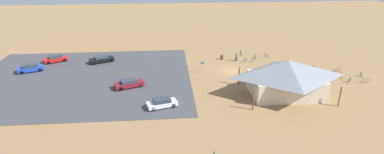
{
  "coord_description": "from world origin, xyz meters",
  "views": [
    {
      "loc": [
        12.19,
        55.24,
        21.35
      ],
      "look_at": [
        7.95,
        5.37,
        1.2
      ],
      "focal_mm": 30.09,
      "sensor_mm": 36.0,
      "label": 1
    }
  ],
  "objects_px": {
    "bicycle_black_trailside": "(267,56)",
    "car_maroon_back_corner": "(129,83)",
    "lot_sign": "(202,66)",
    "bicycle_yellow_edge_north": "(255,57)",
    "bicycle_orange_near_sign": "(341,75)",
    "bike_pavilion": "(287,76)",
    "bicycle_silver_mid_cluster": "(366,81)",
    "car_black_aisle_side": "(102,59)",
    "visitor_near_lot": "(236,57)",
    "visitor_at_bikes": "(274,67)",
    "bicycle_teal_back_row": "(241,53)",
    "bicycle_purple_by_bin": "(361,75)",
    "car_red_far_end": "(55,58)",
    "car_white_end_stall": "(162,103)",
    "bicycle_white_front_row": "(253,60)",
    "bicycle_blue_yard_right": "(245,60)",
    "car_blue_front_row": "(30,68)",
    "bicycle_red_edge_south": "(337,70)",
    "trash_bin": "(222,57)",
    "bicycle_green_lone_west": "(349,80)"
  },
  "relations": [
    {
      "from": "bicycle_yellow_edge_north",
      "to": "bicycle_white_front_row",
      "type": "relative_size",
      "value": 1.37
    },
    {
      "from": "bicycle_black_trailside",
      "to": "car_maroon_back_corner",
      "type": "bearing_deg",
      "value": 26.19
    },
    {
      "from": "car_blue_front_row",
      "to": "car_white_end_stall",
      "type": "bearing_deg",
      "value": 145.89
    },
    {
      "from": "bike_pavilion",
      "to": "bicycle_silver_mid_cluster",
      "type": "distance_m",
      "value": 15.94
    },
    {
      "from": "bike_pavilion",
      "to": "bicycle_black_trailside",
      "type": "xyz_separation_m",
      "value": [
        -2.68,
        -18.14,
        -2.81
      ]
    },
    {
      "from": "bike_pavilion",
      "to": "car_blue_front_row",
      "type": "xyz_separation_m",
      "value": [
        43.39,
        -13.65,
        -2.38
      ]
    },
    {
      "from": "bicycle_yellow_edge_north",
      "to": "visitor_at_bikes",
      "type": "xyz_separation_m",
      "value": [
        -1.37,
        7.87,
        0.54
      ]
    },
    {
      "from": "bike_pavilion",
      "to": "car_maroon_back_corner",
      "type": "distance_m",
      "value": 25.09
    },
    {
      "from": "bicycle_purple_by_bin",
      "to": "car_red_far_end",
      "type": "relative_size",
      "value": 0.34
    },
    {
      "from": "bike_pavilion",
      "to": "car_black_aisle_side",
      "type": "xyz_separation_m",
      "value": [
        31.2,
        -17.81,
        -2.42
      ]
    },
    {
      "from": "lot_sign",
      "to": "bicycle_yellow_edge_north",
      "type": "relative_size",
      "value": 1.29
    },
    {
      "from": "visitor_near_lot",
      "to": "bike_pavilion",
      "type": "bearing_deg",
      "value": 104.22
    },
    {
      "from": "lot_sign",
      "to": "bicycle_orange_near_sign",
      "type": "height_order",
      "value": "lot_sign"
    },
    {
      "from": "car_black_aisle_side",
      "to": "bicycle_red_edge_south",
      "type": "bearing_deg",
      "value": 168.62
    },
    {
      "from": "bicycle_purple_by_bin",
      "to": "car_blue_front_row",
      "type": "xyz_separation_m",
      "value": [
        59.5,
        -7.6,
        0.42
      ]
    },
    {
      "from": "car_white_end_stall",
      "to": "bicycle_black_trailside",
      "type": "bearing_deg",
      "value": -136.2
    },
    {
      "from": "visitor_near_lot",
      "to": "bicycle_orange_near_sign",
      "type": "bearing_deg",
      "value": 148.01
    },
    {
      "from": "lot_sign",
      "to": "visitor_at_bikes",
      "type": "xyz_separation_m",
      "value": [
        -13.22,
        0.61,
        -0.49
      ]
    },
    {
      "from": "visitor_at_bikes",
      "to": "bicycle_green_lone_west",
      "type": "bearing_deg",
      "value": 151.47
    },
    {
      "from": "car_red_far_end",
      "to": "car_blue_front_row",
      "type": "xyz_separation_m",
      "value": [
        2.91,
        5.23,
        0.02
      ]
    },
    {
      "from": "trash_bin",
      "to": "car_maroon_back_corner",
      "type": "height_order",
      "value": "car_maroon_back_corner"
    },
    {
      "from": "bicycle_green_lone_west",
      "to": "visitor_near_lot",
      "type": "xyz_separation_m",
      "value": [
        16.8,
        -12.72,
        0.56
      ]
    },
    {
      "from": "lot_sign",
      "to": "bicycle_blue_yard_right",
      "type": "bearing_deg",
      "value": -150.59
    },
    {
      "from": "bike_pavilion",
      "to": "bicycle_silver_mid_cluster",
      "type": "relative_size",
      "value": 7.58
    },
    {
      "from": "bicycle_silver_mid_cluster",
      "to": "car_white_end_stall",
      "type": "relative_size",
      "value": 0.37
    },
    {
      "from": "bicycle_white_front_row",
      "to": "bicycle_orange_near_sign",
      "type": "bearing_deg",
      "value": 143.9
    },
    {
      "from": "bicycle_purple_by_bin",
      "to": "bicycle_black_trailside",
      "type": "bearing_deg",
      "value": -41.99
    },
    {
      "from": "bicycle_red_edge_south",
      "to": "car_red_far_end",
      "type": "height_order",
      "value": "car_red_far_end"
    },
    {
      "from": "bicycle_red_edge_south",
      "to": "bicycle_green_lone_west",
      "type": "bearing_deg",
      "value": 84.52
    },
    {
      "from": "trash_bin",
      "to": "car_red_far_end",
      "type": "xyz_separation_m",
      "value": [
        33.58,
        -1.12,
        0.31
      ]
    },
    {
      "from": "car_red_far_end",
      "to": "bicycle_teal_back_row",
      "type": "bearing_deg",
      "value": -177.94
    },
    {
      "from": "bicycle_black_trailside",
      "to": "bicycle_red_edge_south",
      "type": "bearing_deg",
      "value": 138.44
    },
    {
      "from": "bike_pavilion",
      "to": "lot_sign",
      "type": "height_order",
      "value": "bike_pavilion"
    },
    {
      "from": "bicycle_yellow_edge_north",
      "to": "bicycle_black_trailside",
      "type": "distance_m",
      "value": 2.68
    },
    {
      "from": "bicycle_white_front_row",
      "to": "bicycle_blue_yard_right",
      "type": "height_order",
      "value": "bicycle_white_front_row"
    },
    {
      "from": "bicycle_yellow_edge_north",
      "to": "car_white_end_stall",
      "type": "xyz_separation_m",
      "value": [
        19.17,
        20.5,
        0.35
      ]
    },
    {
      "from": "bike_pavilion",
      "to": "visitor_at_bikes",
      "type": "distance_m",
      "value": 10.19
    },
    {
      "from": "car_blue_front_row",
      "to": "bicycle_orange_near_sign",
      "type": "bearing_deg",
      "value": 172.31
    },
    {
      "from": "bicycle_black_trailside",
      "to": "visitor_near_lot",
      "type": "xyz_separation_m",
      "value": [
        6.85,
        1.67,
        0.59
      ]
    },
    {
      "from": "bicycle_red_edge_south",
      "to": "bicycle_silver_mid_cluster",
      "type": "height_order",
      "value": "bicycle_silver_mid_cluster"
    },
    {
      "from": "trash_bin",
      "to": "bicycle_blue_yard_right",
      "type": "relative_size",
      "value": 0.71
    },
    {
      "from": "trash_bin",
      "to": "bicycle_silver_mid_cluster",
      "type": "xyz_separation_m",
      "value": [
        -22.23,
        14.35,
        -0.05
      ]
    },
    {
      "from": "bicycle_teal_back_row",
      "to": "bicycle_purple_by_bin",
      "type": "bearing_deg",
      "value": 142.53
    },
    {
      "from": "car_black_aisle_side",
      "to": "car_white_end_stall",
      "type": "relative_size",
      "value": 1.08
    },
    {
      "from": "bicycle_orange_near_sign",
      "to": "car_maroon_back_corner",
      "type": "xyz_separation_m",
      "value": [
        36.92,
        1.34,
        0.36
      ]
    },
    {
      "from": "lot_sign",
      "to": "car_black_aisle_side",
      "type": "distance_m",
      "value": 20.74
    },
    {
      "from": "car_maroon_back_corner",
      "to": "car_red_far_end",
      "type": "distance_m",
      "value": 21.3
    },
    {
      "from": "trash_bin",
      "to": "bicycle_purple_by_bin",
      "type": "relative_size",
      "value": 0.55
    },
    {
      "from": "bicycle_yellow_edge_north",
      "to": "bicycle_green_lone_west",
      "type": "bearing_deg",
      "value": 132.02
    },
    {
      "from": "bicycle_silver_mid_cluster",
      "to": "bicycle_blue_yard_right",
      "type": "relative_size",
      "value": 1.35
    }
  ]
}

